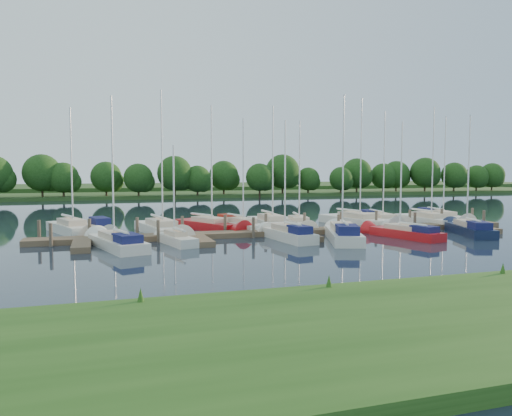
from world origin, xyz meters
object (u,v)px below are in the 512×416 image
object	(u,v)px
dock	(294,233)
sailboat_n_5	(272,225)
sailboat_n_0	(72,230)
sailboat_s_2	(287,236)
motorboat	(101,228)

from	to	relation	value
dock	sailboat_n_5	distance (m)	4.84
sailboat_n_0	sailboat_n_5	world-z (taller)	sailboat_n_5
dock	sailboat_n_0	xyz separation A→B (m)	(-16.98, 6.38, 0.08)
sailboat_s_2	sailboat_n_0	bearing A→B (deg)	143.93
sailboat_n_0	motorboat	world-z (taller)	sailboat_n_0
dock	sailboat_s_2	bearing A→B (deg)	-122.28
sailboat_n_5	sailboat_n_0	bearing A→B (deg)	-5.42
motorboat	sailboat_s_2	bearing A→B (deg)	131.74
sailboat_n_0	sailboat_n_5	xyz separation A→B (m)	(16.75, -1.55, 0.00)
dock	motorboat	bearing A→B (deg)	155.50
motorboat	sailboat_n_5	bearing A→B (deg)	158.99
dock	sailboat_n_5	bearing A→B (deg)	92.71
sailboat_s_2	dock	bearing A→B (deg)	51.32
motorboat	sailboat_n_5	world-z (taller)	sailboat_n_5
motorboat	sailboat_s_2	xyz separation A→B (m)	(13.22, -9.14, 0.01)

